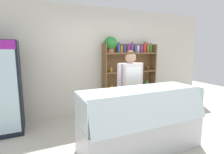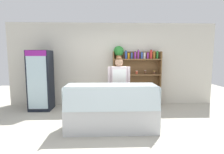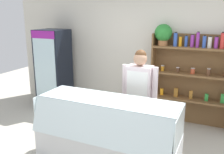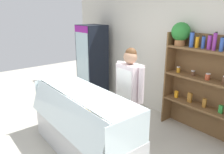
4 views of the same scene
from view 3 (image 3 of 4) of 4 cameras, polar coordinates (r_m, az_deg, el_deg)
back_wall at (r=5.21m, az=10.03°, el=5.38°), size 6.80×0.10×2.70m
drinks_fridge at (r=5.79m, az=-13.18°, el=1.61°), size 0.64×0.61×1.80m
shelving_unit at (r=4.94m, az=16.81°, el=2.23°), size 1.55×0.33×1.95m
deli_display_case at (r=3.71m, az=-1.17°, el=-15.39°), size 2.00×0.79×1.01m
shop_clerk at (r=3.99m, az=6.24°, el=-3.28°), size 0.58×0.25×1.61m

